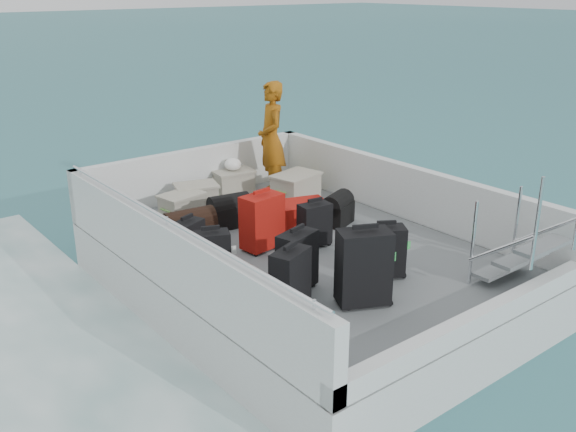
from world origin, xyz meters
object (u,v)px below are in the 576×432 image
object	(u,v)px
suitcase_3	(364,268)
crate_3	(296,189)
suitcase_0	(290,282)
suitcase_6	(385,252)
suitcase_1	(212,258)
suitcase_5	(262,222)
suitcase_4	(297,262)
suitcase_2	(188,243)
suitcase_7	(315,225)
passenger	(271,139)
crate_0	(182,207)
suitcase_8	(300,213)
crate_1	(197,198)
crate_2	(233,183)

from	to	relation	value
suitcase_3	crate_3	xyz separation A→B (m)	(1.43, 2.78, -0.19)
suitcase_0	suitcase_6	bearing A→B (deg)	-20.64
suitcase_1	suitcase_3	xyz separation A→B (m)	(0.89, -1.28, 0.09)
suitcase_5	suitcase_4	bearing A→B (deg)	-115.15
suitcase_2	suitcase_7	xyz separation A→B (m)	(1.42, -0.44, 0.01)
suitcase_2	suitcase_3	bearing A→B (deg)	-85.10
suitcase_1	suitcase_2	world-z (taller)	suitcase_1
crate_3	passenger	bearing A→B (deg)	96.40
suitcase_1	suitcase_3	size ratio (longest dim) A/B	0.75
suitcase_0	crate_3	size ratio (longest dim) A/B	1.00
suitcase_3	crate_3	size ratio (longest dim) A/B	1.21
suitcase_2	suitcase_4	distance (m)	1.31
suitcase_5	crate_0	size ratio (longest dim) A/B	1.27
suitcase_6	suitcase_7	xyz separation A→B (m)	(-0.04, 1.08, -0.02)
suitcase_4	suitcase_8	bearing A→B (deg)	34.27
suitcase_0	suitcase_6	distance (m)	1.25
suitcase_0	crate_0	bearing A→B (deg)	60.60
suitcase_0	suitcase_5	size ratio (longest dim) A/B	0.95
suitcase_8	crate_0	bearing A→B (deg)	62.99
crate_3	passenger	xyz separation A→B (m)	(-0.05, 0.49, 0.63)
suitcase_6	crate_3	xyz separation A→B (m)	(0.82, 2.48, -0.09)
suitcase_0	crate_3	distance (m)	3.22
crate_3	suitcase_2	bearing A→B (deg)	-157.23
suitcase_0	crate_1	xyz separation A→B (m)	(0.82, 3.06, -0.15)
suitcase_2	crate_2	world-z (taller)	suitcase_2
suitcase_2	crate_0	world-z (taller)	suitcase_2
suitcase_2	suitcase_5	distance (m)	0.91
suitcase_7	suitcase_5	bearing A→B (deg)	155.89
suitcase_6	suitcase_2	bearing A→B (deg)	166.50
suitcase_1	suitcase_5	bearing A→B (deg)	47.62
crate_2	crate_3	distance (m)	0.98
suitcase_1	passenger	distance (m)	3.06
crate_2	crate_3	xyz separation A→B (m)	(0.48, -0.85, 0.03)
suitcase_1	suitcase_6	world-z (taller)	suitcase_1
suitcase_5	crate_3	xyz separation A→B (m)	(1.38, 1.08, -0.14)
suitcase_2	passenger	distance (m)	2.71
suitcase_5	crate_0	world-z (taller)	suitcase_5
suitcase_7	passenger	size ratio (longest dim) A/B	0.32
suitcase_0	suitcase_8	bearing A→B (deg)	28.33
suitcase_0	suitcase_3	bearing A→B (deg)	-46.26
suitcase_3	crate_0	bearing A→B (deg)	119.14
suitcase_4	crate_0	world-z (taller)	suitcase_4
suitcase_5	passenger	bearing A→B (deg)	42.91
suitcase_5	suitcase_0	bearing A→B (deg)	-123.51
suitcase_0	suitcase_1	distance (m)	1.00
crate_1	suitcase_5	bearing A→B (deg)	-94.27
suitcase_6	passenger	distance (m)	3.11
passenger	suitcase_1	bearing A→B (deg)	-27.22
crate_1	suitcase_3	bearing A→B (deg)	-93.06
suitcase_8	crate_0	xyz separation A→B (m)	(-1.10, 1.09, 0.02)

